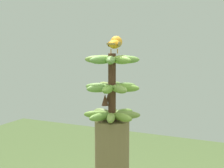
# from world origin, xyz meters

# --- Properties ---
(banana_bunch) EXTENTS (0.29, 0.29, 0.35)m
(banana_bunch) POSITION_xyz_m (0.00, 0.00, 1.38)
(banana_bunch) COLOR #4C2D1E
(banana_bunch) RESTS_ON banana_tree
(perched_bird) EXTENTS (0.08, 0.22, 0.09)m
(perched_bird) POSITION_xyz_m (-0.01, -0.03, 1.61)
(perched_bird) COLOR #C68933
(perched_bird) RESTS_ON banana_bunch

